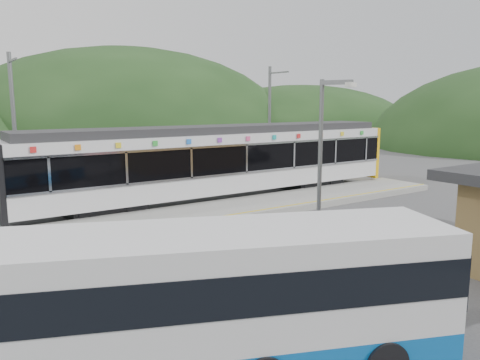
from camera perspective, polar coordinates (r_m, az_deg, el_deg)
ground at (r=17.90m, az=2.69°, el=-6.39°), size 120.00×120.00×0.00m
hills at (r=25.70m, az=6.63°, el=-1.60°), size 146.00×149.00×26.00m
platform at (r=20.51m, az=-2.87°, el=-3.92°), size 26.00×3.20×0.30m
yellow_line at (r=19.40m, az=-0.87°, el=-4.21°), size 26.00×0.10×0.01m
train at (r=23.45m, az=-2.26°, el=2.51°), size 20.44×3.01×3.74m
catenary_mast_west at (r=22.59m, az=-25.75°, el=5.37°), size 0.18×1.80×7.00m
catenary_mast_east at (r=28.31m, az=3.66°, el=6.89°), size 0.18×1.80×7.00m
bus at (r=8.67m, az=-6.46°, el=-15.11°), size 9.79×5.72×2.63m
lamp_post at (r=13.14m, az=10.08°, el=2.38°), size 0.42×1.03×5.49m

